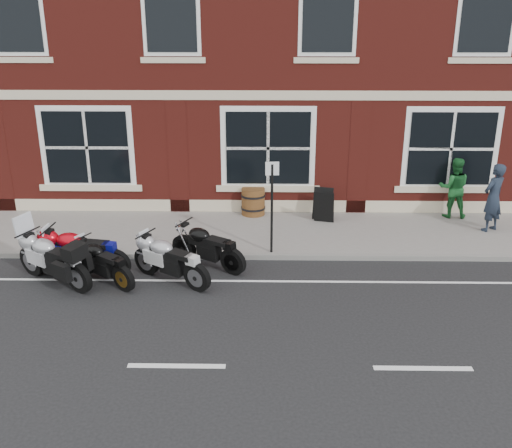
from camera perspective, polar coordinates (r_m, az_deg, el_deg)
The scene contains 13 objects.
ground at distance 12.23m, azimuth -5.88°, elevation -6.08°, with size 80.00×80.00×0.00m, color black.
sidewalk at distance 14.95m, azimuth -4.58°, elevation -0.83°, with size 30.00×3.00×0.12m, color slate.
kerb at distance 13.49m, azimuth -5.20°, elevation -3.21°, with size 30.00×0.16×0.12m, color slate.
moto_touring_silver at distance 12.79m, azimuth -19.68°, elevation -3.11°, with size 1.92×1.31×1.44m.
moto_sport_red at distance 12.99m, azimuth -17.21°, elevation -2.53°, with size 2.21×0.55×1.00m.
moto_sport_black at distance 12.54m, azimuth -15.12°, elevation -3.55°, with size 1.60×1.24×0.86m.
moto_sport_silver at distance 12.24m, azimuth -8.58°, elevation -3.40°, with size 1.80×1.28×0.94m.
moto_naked_black at distance 12.89m, azimuth -4.92°, elevation -2.07°, with size 1.78×1.23×0.92m.
pedestrian_left at distance 15.80m, azimuth 22.64°, elevation 2.45°, with size 0.65×0.43×1.78m, color #1B2330.
pedestrian_right at distance 16.56m, azimuth 19.17°, elevation 3.44°, with size 0.81×0.63×1.67m, color #185524.
a_board_sign at distance 15.52m, azimuth 6.75°, elevation 1.87°, with size 0.54×0.36×0.89m, color black, non-canonical shape.
barrel_planter at distance 15.96m, azimuth -0.28°, elevation 2.27°, with size 0.68×0.68×0.76m.
parking_sign at distance 13.07m, azimuth 1.60°, elevation 2.30°, with size 0.31×0.06×2.19m.
Camera 1 is at (1.43, -10.91, 5.34)m, focal length 40.00 mm.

